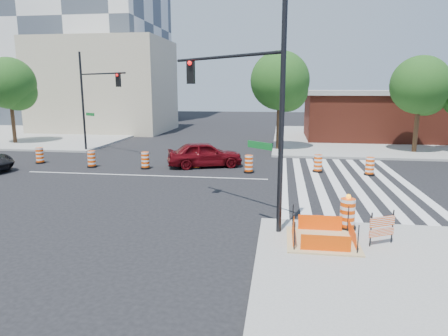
% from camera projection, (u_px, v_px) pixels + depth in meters
% --- Properties ---
extents(ground, '(120.00, 120.00, 0.00)m').
position_uv_depth(ground, '(144.00, 175.00, 22.54)').
color(ground, black).
rests_on(ground, ground).
extents(sidewalk_ne, '(22.00, 22.00, 0.15)m').
position_uv_depth(sidewalk_ne, '(392.00, 139.00, 37.48)').
color(sidewalk_ne, gray).
rests_on(sidewalk_ne, ground).
extents(sidewalk_nw, '(22.00, 22.00, 0.15)m').
position_uv_depth(sidewalk_nw, '(38.00, 133.00, 42.49)').
color(sidewalk_nw, gray).
rests_on(sidewalk_nw, ground).
extents(crosswalk_east, '(6.75, 13.50, 0.01)m').
position_uv_depth(crosswalk_east, '(343.00, 182.00, 21.01)').
color(crosswalk_east, silver).
rests_on(crosswalk_east, ground).
extents(lane_centerline, '(14.00, 0.12, 0.01)m').
position_uv_depth(lane_centerline, '(144.00, 175.00, 22.54)').
color(lane_centerline, silver).
rests_on(lane_centerline, ground).
extents(excavation_pit, '(2.20, 2.20, 0.90)m').
position_uv_depth(excavation_pit, '(322.00, 239.00, 12.51)').
color(excavation_pit, tan).
rests_on(excavation_pit, ground).
extents(brick_storefront, '(16.50, 8.50, 4.60)m').
position_uv_depth(brick_storefront, '(394.00, 115.00, 37.03)').
color(brick_storefront, maroon).
rests_on(brick_storefront, ground).
extents(beige_midrise, '(14.00, 10.00, 10.00)m').
position_uv_depth(beige_midrise, '(105.00, 86.00, 44.55)').
color(beige_midrise, '#B9AE8D').
rests_on(beige_midrise, ground).
extents(red_coupe, '(5.01, 3.33, 1.59)m').
position_uv_depth(red_coupe, '(205.00, 154.00, 24.86)').
color(red_coupe, '#53070C').
rests_on(red_coupe, ground).
extents(signal_pole_se, '(4.40, 3.78, 7.50)m').
position_uv_depth(signal_pole_se, '(247.00, 96.00, 13.66)').
color(signal_pole_se, black).
rests_on(signal_pole_se, ground).
extents(signal_pole_nw, '(4.76, 3.04, 7.32)m').
position_uv_depth(signal_pole_nw, '(93.00, 93.00, 29.15)').
color(signal_pole_nw, black).
rests_on(signal_pole_nw, ground).
extents(pit_drum, '(0.62, 0.62, 1.23)m').
position_uv_depth(pit_drum, '(347.00, 215.00, 13.52)').
color(pit_drum, black).
rests_on(pit_drum, ground).
extents(barricade, '(0.82, 0.46, 1.07)m').
position_uv_depth(barricade, '(382.00, 226.00, 12.14)').
color(barricade, '#FC4A05').
rests_on(barricade, ground).
extents(tree_north_b, '(4.34, 4.34, 7.39)m').
position_uv_depth(tree_north_b, '(10.00, 86.00, 33.81)').
color(tree_north_b, '#382314').
rests_on(tree_north_b, ground).
extents(tree_north_c, '(4.49, 4.49, 7.63)m').
position_uv_depth(tree_north_c, '(280.00, 84.00, 30.43)').
color(tree_north_c, '#382314').
rests_on(tree_north_c, ground).
extents(tree_north_d, '(4.21, 4.21, 7.15)m').
position_uv_depth(tree_north_d, '(420.00, 88.00, 28.98)').
color(tree_north_d, '#382314').
rests_on(tree_north_d, ground).
extents(median_drum_1, '(0.60, 0.60, 1.02)m').
position_uv_depth(median_drum_1, '(40.00, 156.00, 26.05)').
color(median_drum_1, black).
rests_on(median_drum_1, ground).
extents(median_drum_2, '(0.60, 0.60, 1.02)m').
position_uv_depth(median_drum_2, '(92.00, 160.00, 24.76)').
color(median_drum_2, black).
rests_on(median_drum_2, ground).
extents(median_drum_3, '(0.60, 0.60, 1.02)m').
position_uv_depth(median_drum_3, '(145.00, 161.00, 24.31)').
color(median_drum_3, black).
rests_on(median_drum_3, ground).
extents(median_drum_4, '(0.60, 0.60, 1.18)m').
position_uv_depth(median_drum_4, '(196.00, 161.00, 24.33)').
color(median_drum_4, black).
rests_on(median_drum_4, ground).
extents(median_drum_5, '(0.60, 0.60, 1.02)m').
position_uv_depth(median_drum_5, '(249.00, 165.00, 23.18)').
color(median_drum_5, black).
rests_on(median_drum_5, ground).
extents(median_drum_6, '(0.60, 0.60, 1.02)m').
position_uv_depth(median_drum_6, '(318.00, 164.00, 23.35)').
color(median_drum_6, black).
rests_on(median_drum_6, ground).
extents(median_drum_7, '(0.60, 0.60, 1.02)m').
position_uv_depth(median_drum_7, '(370.00, 167.00, 22.50)').
color(median_drum_7, black).
rests_on(median_drum_7, ground).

